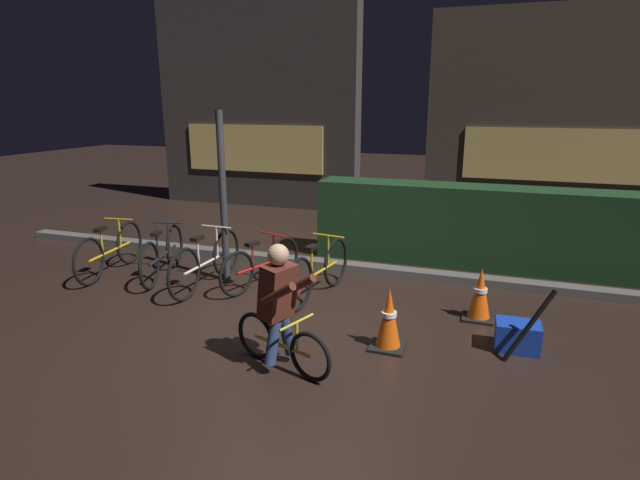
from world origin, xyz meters
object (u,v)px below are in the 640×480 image
Objects in this scene: traffic_cone_far at (480,294)px; parked_bike_center_right at (261,264)px; parked_bike_left_mid at (163,254)px; closed_umbrella at (529,326)px; parked_bike_right_mid at (318,271)px; traffic_cone_near at (389,319)px; parked_bike_leftmost at (110,251)px; street_post at (223,199)px; parked_bike_center_left at (206,262)px; cyclist at (281,306)px; blue_crate at (517,336)px.

parked_bike_center_right is at bearing 177.16° from traffic_cone_far.
parked_bike_left_mid is 1.90× the size of closed_umbrella.
traffic_cone_near is at bearing -124.80° from parked_bike_right_mid.
parked_bike_leftmost is 1.15× the size of parked_bike_center_right.
parked_bike_left_mid is at bearing 98.56° from parked_bike_right_mid.
traffic_cone_near is at bearing -26.32° from street_post.
parked_bike_leftmost reaches higher than parked_bike_center_right.
parked_bike_leftmost is 1.00× the size of parked_bike_right_mid.
parked_bike_center_left is 4.18m from closed_umbrella.
traffic_cone_near is (4.40, -1.01, -0.03)m from parked_bike_leftmost.
cyclist reaches higher than traffic_cone_far.
street_post is at bearing -18.06° from parked_bike_center_left.
parked_bike_left_mid is at bearing 164.51° from cyclist.
parked_bike_center_left is 4.06m from blue_crate.
traffic_cone_far is at bearing 51.60° from traffic_cone_near.
parked_bike_center_right is 0.88m from parked_bike_right_mid.
parked_bike_center_left reaches higher than parked_bike_left_mid.
traffic_cone_near is (2.74, -0.97, -0.04)m from parked_bike_center_left.
street_post is 1.28m from parked_bike_left_mid.
parked_bike_center_left reaches higher than traffic_cone_near.
traffic_cone_near reaches higher than blue_crate.
parked_bike_left_mid reaches higher than traffic_cone_far.
cyclist reaches higher than parked_bike_right_mid.
traffic_cone_near is (2.04, -1.23, -0.00)m from parked_bike_center_right.
parked_bike_right_mid is at bearing 136.35° from traffic_cone_near.
street_post is at bearing 150.57° from closed_umbrella.
traffic_cone_near is at bearing 58.87° from cyclist.
closed_umbrella reaches higher than parked_bike_center_right.
parked_bike_left_mid is 3.66× the size of blue_crate.
parked_bike_leftmost is 3.93m from cyclist.
traffic_cone_far is 0.74× the size of closed_umbrella.
blue_crate is at bearing -97.41° from parked_bike_right_mid.
parked_bike_right_mid is 2.54m from blue_crate.
parked_bike_center_left is at bearing 160.60° from traffic_cone_near.
blue_crate is at bearing -13.00° from street_post.
closed_umbrella is (4.10, -0.82, 0.02)m from parked_bike_center_left.
closed_umbrella is (2.52, -0.96, 0.03)m from parked_bike_right_mid.
traffic_cone_near is at bearing -102.48° from parked_bike_center_right.
closed_umbrella is at bearing 40.80° from cyclist.
parked_bike_right_mid is (0.87, -0.12, 0.03)m from parked_bike_center_right.
street_post is 3.77× the size of traffic_cone_far.
parked_bike_center_left is at bearing 156.72° from cyclist.
parked_bike_left_mid is at bearing 162.54° from traffic_cone_near.
traffic_cone_far reaches higher than blue_crate.
street_post is at bearing 149.76° from cyclist.
parked_bike_left_mid is 1.53m from parked_bike_center_right.
parked_bike_center_left reaches higher than closed_umbrella.
parked_bike_center_left is (-0.12, -0.33, -0.83)m from street_post.
parked_bike_right_mid is (1.46, -0.19, -0.84)m from street_post.
parked_bike_leftmost is 1.05× the size of parked_bike_left_mid.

